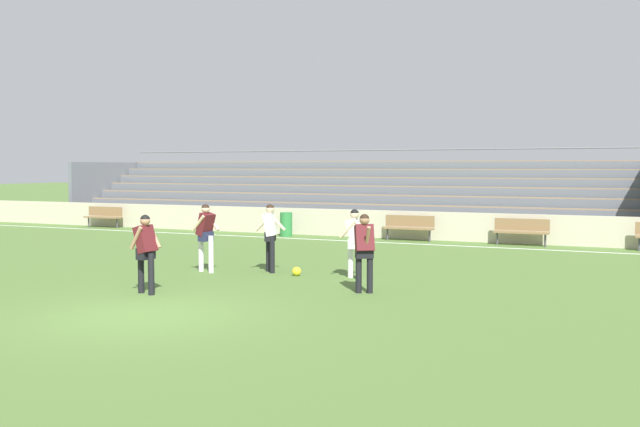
# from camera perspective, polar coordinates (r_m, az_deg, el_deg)

# --- Properties ---
(ground_plane) EXTENTS (160.00, 160.00, 0.00)m
(ground_plane) POSITION_cam_1_polar(r_m,az_deg,el_deg) (12.86, -14.40, -8.11)
(ground_plane) COLOR #4C6B30
(field_line_sideline) EXTENTS (44.00, 0.12, 0.01)m
(field_line_sideline) POSITION_cam_1_polar(r_m,az_deg,el_deg) (24.34, 4.64, -2.37)
(field_line_sideline) COLOR white
(field_line_sideline) RESTS_ON ground
(sideline_wall) EXTENTS (48.00, 0.16, 1.03)m
(sideline_wall) POSITION_cam_1_polar(r_m,az_deg,el_deg) (25.72, 5.72, -0.90)
(sideline_wall) COLOR beige
(sideline_wall) RESTS_ON ground
(bleacher_stand) EXTENTS (25.07, 5.47, 3.46)m
(bleacher_stand) POSITION_cam_1_polar(r_m,az_deg,el_deg) (30.19, 1.20, 1.73)
(bleacher_stand) COLOR #897051
(bleacher_stand) RESTS_ON ground
(bench_near_bin) EXTENTS (1.80, 0.40, 0.90)m
(bench_near_bin) POSITION_cam_1_polar(r_m,az_deg,el_deg) (24.16, 16.28, -1.27)
(bench_near_bin) COLOR olive
(bench_near_bin) RESTS_ON ground
(bench_far_left) EXTENTS (1.80, 0.40, 0.90)m
(bench_far_left) POSITION_cam_1_polar(r_m,az_deg,el_deg) (24.93, 7.35, -0.99)
(bench_far_left) COLOR olive
(bench_far_left) RESTS_ON ground
(bench_centre_sideline) EXTENTS (1.80, 0.40, 0.90)m
(bench_centre_sideline) POSITION_cam_1_polar(r_m,az_deg,el_deg) (31.59, -17.41, -0.12)
(bench_centre_sideline) COLOR olive
(bench_centre_sideline) RESTS_ON ground
(trash_bin) EXTENTS (0.47, 0.47, 0.91)m
(trash_bin) POSITION_cam_1_polar(r_m,az_deg,el_deg) (26.34, -2.81, -0.90)
(trash_bin) COLOR #2D7F3D
(trash_bin) RESTS_ON ground
(player_white_wide_left) EXTENTS (0.68, 0.48, 1.71)m
(player_white_wide_left) POSITION_cam_1_polar(r_m,az_deg,el_deg) (17.33, -4.13, -1.49)
(player_white_wide_left) COLOR black
(player_white_wide_left) RESTS_ON ground
(player_white_on_ball) EXTENTS (0.62, 0.45, 1.65)m
(player_white_on_ball) POSITION_cam_1_polar(r_m,az_deg,el_deg) (16.32, 2.87, -1.99)
(player_white_on_ball) COLOR white
(player_white_on_ball) RESTS_ON ground
(player_dark_dropping_back) EXTENTS (0.52, 0.62, 1.66)m
(player_dark_dropping_back) POSITION_cam_1_polar(r_m,az_deg,el_deg) (14.46, 3.68, -2.70)
(player_dark_dropping_back) COLOR black
(player_dark_dropping_back) RESTS_ON ground
(player_dark_trailing_run) EXTENTS (0.52, 0.50, 1.65)m
(player_dark_trailing_run) POSITION_cam_1_polar(r_m,az_deg,el_deg) (14.77, -14.20, -2.70)
(player_dark_trailing_run) COLOR black
(player_dark_trailing_run) RESTS_ON ground
(player_dark_pressing_high) EXTENTS (0.60, 0.53, 1.71)m
(player_dark_pressing_high) POSITION_cam_1_polar(r_m,az_deg,el_deg) (17.55, -9.41, -1.47)
(player_dark_pressing_high) COLOR white
(player_dark_pressing_high) RESTS_ON ground
(soccer_ball) EXTENTS (0.22, 0.22, 0.22)m
(soccer_ball) POSITION_cam_1_polar(r_m,az_deg,el_deg) (16.82, -1.95, -4.79)
(soccer_ball) COLOR yellow
(soccer_ball) RESTS_ON ground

